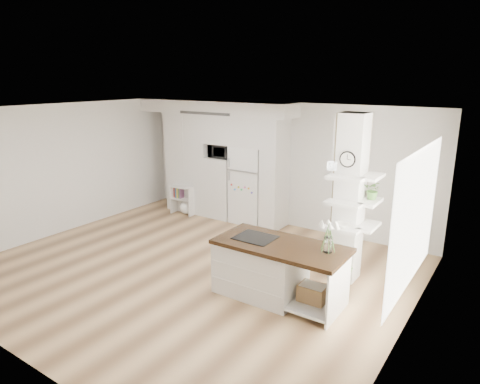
% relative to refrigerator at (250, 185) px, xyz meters
% --- Properties ---
extents(floor, '(7.00, 6.00, 0.01)m').
position_rel_refrigerator_xyz_m(floor, '(0.53, -2.68, -0.88)').
color(floor, tan).
rests_on(floor, ground).
extents(room, '(7.04, 6.04, 2.72)m').
position_rel_refrigerator_xyz_m(room, '(0.53, -2.68, 0.98)').
color(room, white).
rests_on(room, ground).
extents(cabinet_wall, '(4.00, 0.71, 2.70)m').
position_rel_refrigerator_xyz_m(cabinet_wall, '(-0.92, -0.01, 0.63)').
color(cabinet_wall, silver).
rests_on(cabinet_wall, floor).
extents(refrigerator, '(0.78, 0.69, 1.75)m').
position_rel_refrigerator_xyz_m(refrigerator, '(0.00, 0.00, 0.00)').
color(refrigerator, white).
rests_on(refrigerator, floor).
extents(column, '(0.69, 0.90, 2.70)m').
position_rel_refrigerator_xyz_m(column, '(2.90, -1.55, 0.48)').
color(column, silver).
rests_on(column, floor).
extents(window, '(0.00, 2.40, 2.40)m').
position_rel_refrigerator_xyz_m(window, '(4.00, -2.38, 0.62)').
color(window, white).
rests_on(window, room).
extents(pendant_light, '(0.12, 0.12, 0.10)m').
position_rel_refrigerator_xyz_m(pendant_light, '(2.23, -2.53, 1.24)').
color(pendant_light, white).
rests_on(pendant_light, room).
extents(kitchen_island, '(1.95, 0.93, 1.44)m').
position_rel_refrigerator_xyz_m(kitchen_island, '(2.06, -2.71, -0.42)').
color(kitchen_island, silver).
rests_on(kitchen_island, floor).
extents(bookshelf, '(0.60, 0.37, 0.69)m').
position_rel_refrigerator_xyz_m(bookshelf, '(-1.64, -0.39, -0.57)').
color(bookshelf, silver).
rests_on(bookshelf, floor).
extents(floor_plant_a, '(0.30, 0.27, 0.44)m').
position_rel_refrigerator_xyz_m(floor_plant_a, '(2.98, -1.92, -0.65)').
color(floor_plant_a, '#44772F').
rests_on(floor_plant_a, floor).
extents(floor_plant_b, '(0.32, 0.32, 0.43)m').
position_rel_refrigerator_xyz_m(floor_plant_b, '(3.52, -0.18, -0.66)').
color(floor_plant_b, '#44772F').
rests_on(floor_plant_b, floor).
extents(microwave, '(0.54, 0.37, 0.30)m').
position_rel_refrigerator_xyz_m(microwave, '(-0.75, -0.06, 0.69)').
color(microwave, '#2D2D2D').
rests_on(microwave, cabinet_wall).
extents(shelf_plant, '(0.27, 0.23, 0.30)m').
position_rel_refrigerator_xyz_m(shelf_plant, '(3.15, -1.38, 0.65)').
color(shelf_plant, '#44772F').
rests_on(shelf_plant, column).
extents(decor_bowl, '(0.22, 0.22, 0.05)m').
position_rel_refrigerator_xyz_m(decor_bowl, '(2.82, -1.78, 0.13)').
color(decor_bowl, white).
rests_on(decor_bowl, column).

